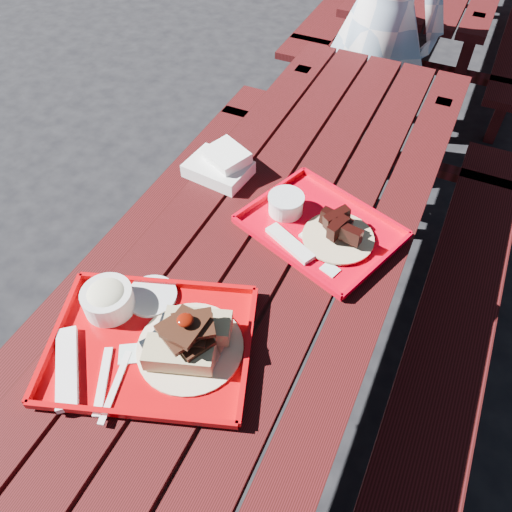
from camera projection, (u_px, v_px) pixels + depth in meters
name	position (u px, v px, depth m)	size (l,w,h in m)	color
ground	(272.00, 363.00, 2.05)	(60.00, 60.00, 0.00)	black
picnic_table_near	(276.00, 277.00, 1.63)	(1.41, 2.40, 0.75)	#400C0F
near_tray	(152.00, 331.00, 1.22)	(0.59, 0.52, 0.16)	#C3050A
far_tray	(317.00, 226.00, 1.48)	(0.52, 0.46, 0.07)	red
white_cloth	(221.00, 165.00, 1.65)	(0.22, 0.19, 0.08)	white
person	(381.00, 19.00, 2.31)	(0.60, 0.39, 1.64)	#9FBCDB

